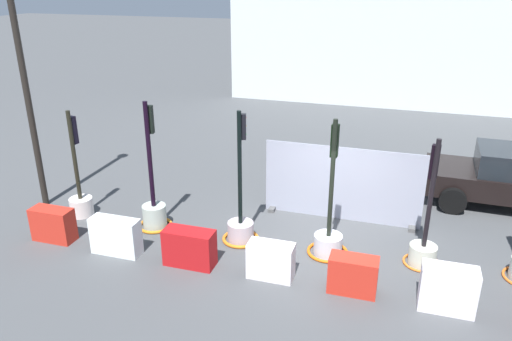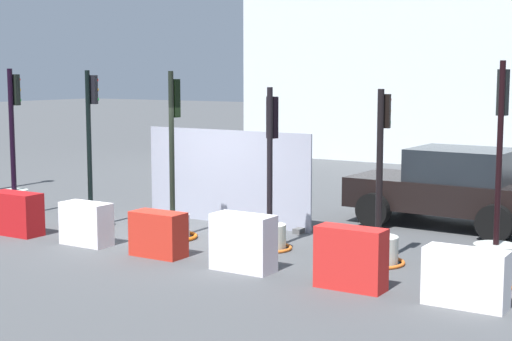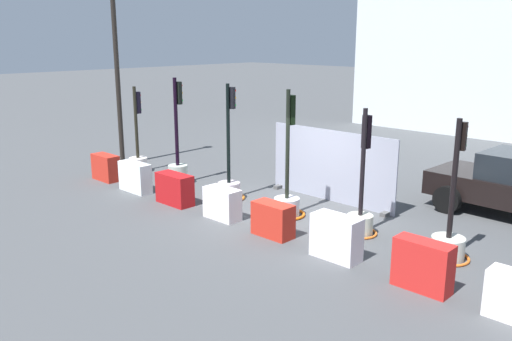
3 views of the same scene
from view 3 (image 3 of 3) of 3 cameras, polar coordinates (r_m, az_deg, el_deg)
The scene contains 16 objects.
ground_plane at distance 13.65m, azimuth 2.71°, elevation -4.74°, with size 120.00×120.00×0.00m, color #46484B.
traffic_light_0 at distance 18.24m, azimuth -12.51°, elevation 1.68°, with size 0.60×0.60×2.85m.
traffic_light_1 at distance 16.51m, azimuth -8.35°, elevation 0.51°, with size 0.86×0.86×3.24m.
traffic_light_2 at distance 14.83m, azimuth -2.90°, elevation -1.21°, with size 0.89×0.89×3.20m.
traffic_light_3 at distance 13.46m, azimuth 3.34°, elevation -2.81°, with size 0.95×0.95×3.19m.
traffic_light_4 at distance 12.42m, azimuth 11.13°, elevation -4.32°, with size 0.81×0.81×2.90m.
traffic_light_5 at distance 11.55m, azimuth 19.94°, elevation -6.72°, with size 0.90×0.90×2.89m.
construction_barrier_0 at distance 17.45m, azimuth -15.78°, elevation 0.32°, with size 1.01×0.45×0.82m.
construction_barrier_1 at distance 15.93m, azimuth -12.80°, elevation -0.70°, with size 1.14×0.41×0.86m.
construction_barrier_2 at distance 14.55m, azimuth -8.69°, elevation -1.97°, with size 1.12×0.48×0.83m.
construction_barrier_3 at distance 13.25m, azimuth -3.63°, elevation -3.55°, with size 0.97×0.46×0.79m.
construction_barrier_4 at distance 12.10m, azimuth 1.82°, elevation -5.28°, with size 0.97×0.47×0.78m.
construction_barrier_5 at distance 11.01m, azimuth 8.59°, elevation -7.07°, with size 1.03×0.48×0.91m.
construction_barrier_6 at distance 10.06m, azimuth 17.40°, elevation -9.67°, with size 1.04×0.42×0.92m.
street_lamp_post at distance 19.14m, azimuth -14.78°, elevation 12.48°, with size 0.36×0.36×6.95m.
site_fence_panel at distance 14.71m, azimuth 8.01°, elevation 0.33°, with size 4.03×0.50×1.97m.
Camera 3 is at (8.51, -9.72, 4.40)m, focal length 37.39 mm.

